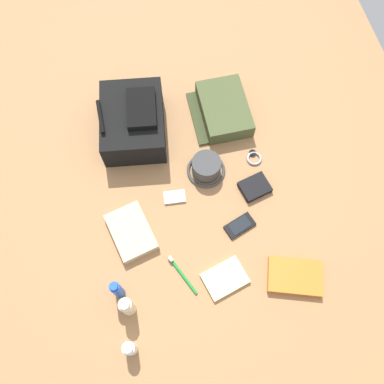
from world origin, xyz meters
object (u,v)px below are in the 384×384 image
Objects in this scene: toothpaste_tube at (130,349)px; cell_phone at (240,226)px; lotion_bottle at (127,307)px; deodorant_spray at (117,290)px; folded_towel at (131,232)px; toiletry_pouch at (223,110)px; backpack at (133,121)px; toothbrush at (181,272)px; wristwatch at (254,158)px; wallet at (255,187)px; notepad at (225,278)px; paperback_novel at (295,277)px; bucket_hat at (206,167)px; media_player at (175,197)px.

cell_phone is at bearing -53.87° from toothpaste_tube.
deodorant_spray is (0.06, 0.02, 0.01)m from lotion_bottle.
toothpaste_tube reaches higher than folded_towel.
toiletry_pouch is 1.36× the size of folded_towel.
backpack is 2.81× the size of cell_phone.
backpack is 0.45m from folded_towel.
toothbrush is at bearing -83.73° from deodorant_spray.
wristwatch is at bearing -44.65° from toothbrush.
toiletry_pouch is at bearing -90.07° from backpack.
wallet is 0.73× the size of notepad.
paperback_novel reaches higher than wristwatch.
wristwatch is (0.48, -0.59, -0.06)m from lotion_bottle.
lotion_bottle is 0.61× the size of paperback_novel.
toothpaste_tube is 0.52× the size of folded_towel.
deodorant_spray is 0.24m from toothbrush.
notepad is at bearing -94.74° from deodorant_spray.
backpack is 2.60× the size of lotion_bottle.
wallet is at bearing 165.38° from wristwatch.
cell_phone is (0.21, -0.46, -0.06)m from lotion_bottle.
deodorant_spray is at bearing 124.22° from wristwatch.
deodorant_spray is at bearing 140.26° from toiletry_pouch.
toiletry_pouch is 0.50m from cell_phone.
deodorant_spray is at bearing 82.67° from paperback_novel.
toiletry_pouch is at bearing -46.62° from folded_towel.
lotion_bottle reaches higher than bucket_hat.
bucket_hat is 1.05× the size of deodorant_spray.
notepad is at bearing 166.67° from toiletry_pouch.
toothbrush is (-0.38, 0.18, -0.03)m from bucket_hat.
media_player is 0.59× the size of notepad.
lotion_bottle reaches higher than toothbrush.
backpack reaches higher than wristwatch.
bucket_hat is at bearing -135.01° from backpack.
toothbrush is 0.16m from notepad.
folded_towel reaches higher than media_player.
toothbrush is at bearing 75.25° from paperback_novel.
backpack is at bearing -14.30° from deodorant_spray.
deodorant_spray is at bearing 160.12° from folded_towel.
toothpaste_tube reaches higher than toothbrush.
notepad is (-0.68, -0.21, -0.06)m from backpack.
media_player is (-0.33, 0.28, -0.03)m from toiletry_pouch.
toiletry_pouch is at bearing 17.72° from wristwatch.
wristwatch is 0.47× the size of notepad.
cell_phone is at bearing 173.45° from toiletry_pouch.
toothpaste_tube is 0.65× the size of toothbrush.
lotion_bottle is 0.07m from deodorant_spray.
toiletry_pouch is 3.09× the size of media_player.
media_player and wristwatch have the same top height.
lotion_bottle is (-0.71, 0.14, -0.01)m from backpack.
backpack reaches higher than toothbrush.
toiletry_pouch is 1.76× the size of bucket_hat.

